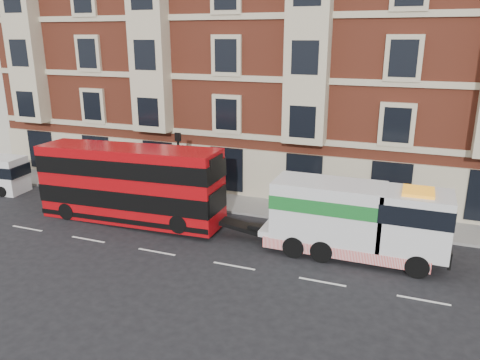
# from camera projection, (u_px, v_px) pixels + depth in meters

# --- Properties ---
(ground) EXTENTS (120.00, 120.00, 0.00)m
(ground) POSITION_uv_depth(u_px,v_px,m) (234.00, 266.00, 21.05)
(ground) COLOR black
(ground) RESTS_ON ground
(sidewalk) EXTENTS (90.00, 3.00, 0.15)m
(sidewalk) POSITION_uv_depth(u_px,v_px,m) (281.00, 209.00, 27.72)
(sidewalk) COLOR slate
(sidewalk) RESTS_ON ground
(victorian_terrace) EXTENTS (45.00, 12.00, 20.40)m
(victorian_terrace) POSITION_uv_depth(u_px,v_px,m) (323.00, 34.00, 31.30)
(victorian_terrace) COLOR brown
(victorian_terrace) RESTS_ON ground
(lamp_post_west) EXTENTS (0.35, 0.15, 4.35)m
(lamp_post_west) POSITION_uv_depth(u_px,v_px,m) (179.00, 163.00, 27.85)
(lamp_post_west) COLOR black
(lamp_post_west) RESTS_ON sidewalk
(double_decker_bus) EXTENTS (10.49, 2.41, 4.25)m
(double_decker_bus) POSITION_uv_depth(u_px,v_px,m) (129.00, 183.00, 25.50)
(double_decker_bus) COLOR #A5090D
(double_decker_bus) RESTS_ON ground
(tow_truck) EXTENTS (8.40, 2.48, 3.50)m
(tow_truck) POSITION_uv_depth(u_px,v_px,m) (353.00, 219.00, 21.49)
(tow_truck) COLOR silver
(tow_truck) RESTS_ON ground
(pedestrian) EXTENTS (0.71, 0.54, 1.76)m
(pedestrian) POSITION_uv_depth(u_px,v_px,m) (63.00, 175.00, 31.30)
(pedestrian) COLOR #1A1A34
(pedestrian) RESTS_ON sidewalk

